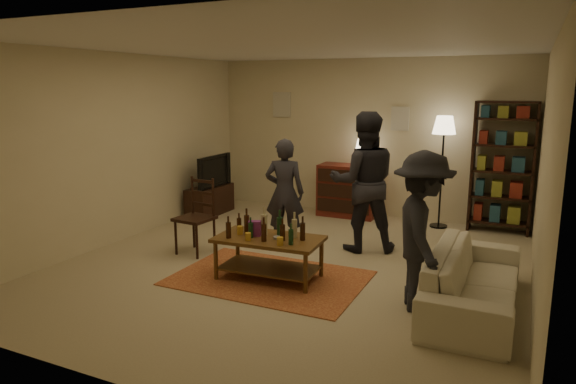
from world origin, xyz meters
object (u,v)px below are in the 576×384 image
Objects in this scene: coffee_table at (268,243)px; tv_stand at (210,193)px; bookshelf at (502,166)px; person_right at (364,182)px; person_by_sofa at (422,232)px; person_left at (285,193)px; floor_lamp at (444,133)px; sofa at (474,280)px; dining_chair at (198,213)px; dresser at (348,189)px.

coffee_table is 3.34m from tv_stand.
bookshelf is 2.43m from person_right.
person_by_sofa is (-0.55, -3.41, -0.23)m from bookshelf.
person_left is 0.80× the size of person_right.
person_right is at bearing -132.60° from bookshelf.
coffee_table is 1.75m from person_right.
floor_lamp is 3.38m from sofa.
dining_chair is at bearing 3.63° from person_right.
tv_stand is 2.28m from person_left.
floor_lamp is at bearing 15.18° from sofa.
dresser is at bearing 37.54° from sofa.
floor_lamp reaches higher than tv_stand.
sofa is at bearing 3.73° from coffee_table.
person_right is 1.96m from person_by_sofa.
floor_lamp is at bearing -14.58° from person_by_sofa.
person_left is 2.56m from person_by_sofa.
coffee_table is at bearing -114.20° from floor_lamp.
person_right reaches higher than coffee_table.
dresser is at bearing 71.77° from dining_chair.
dresser is 0.76× the size of floor_lamp.
coffee_table is 2.27m from sofa.
person_right is at bearing 178.25° from person_left.
dining_chair is at bearing -142.03° from bookshelf.
tv_stand is 4.07m from floor_lamp.
coffee_table is 4.10m from bookshelf.
person_left is at bearing -133.89° from floor_lamp.
dresser reaches higher than dining_chair.
person_by_sofa is (1.10, -1.62, -0.14)m from person_right.
tv_stand is 2.43m from dresser.
dresser is 0.89× the size of person_left.
bookshelf reaches higher than tv_stand.
person_by_sofa reaches higher than sofa.
tv_stand is at bearing 135.39° from coffee_table.
floor_lamp is (-0.87, -0.13, 0.48)m from bookshelf.
tv_stand is 0.69× the size of person_left.
dining_chair is 4.64m from bookshelf.
floor_lamp is (1.44, 3.20, 1.08)m from coffee_table.
dresser is 3.93m from sofa.
person_by_sofa is (1.89, -3.34, 0.33)m from dresser.
floor_lamp is (2.77, 2.71, 0.97)m from dining_chair.
person_by_sofa is (4.14, -2.43, 0.42)m from tv_stand.
dresser is 2.02m from person_left.
sofa is (0.83, -3.05, -1.21)m from floor_lamp.
person_right is at bearing 66.62° from coffee_table.
dining_chair is 0.50× the size of sofa.
person_right is (-1.60, 1.39, 0.65)m from sofa.
person_right is 1.18× the size of person_by_sofa.
floor_lamp reaches higher than dresser.
bookshelf reaches higher than person_left.
person_left reaches higher than sofa.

